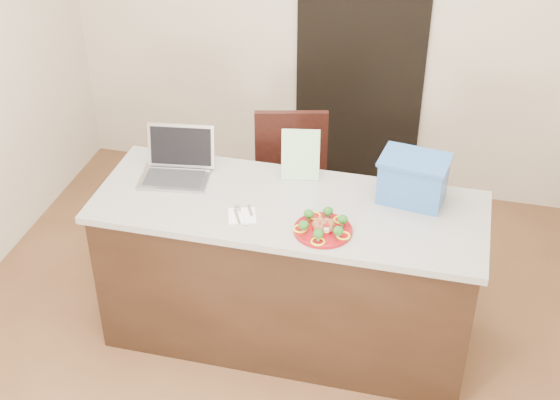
% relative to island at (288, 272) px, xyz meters
% --- Properties ---
extents(ground, '(4.00, 4.00, 0.00)m').
position_rel_island_xyz_m(ground, '(0.00, -0.25, -0.46)').
color(ground, brown).
rests_on(ground, ground).
extents(room_shell, '(4.00, 4.00, 4.00)m').
position_rel_island_xyz_m(room_shell, '(0.00, -0.25, 1.16)').
color(room_shell, white).
rests_on(room_shell, ground).
extents(doorway, '(0.90, 0.02, 2.00)m').
position_rel_island_xyz_m(doorway, '(0.10, 1.73, 0.54)').
color(doorway, black).
rests_on(doorway, ground).
extents(island, '(2.06, 0.76, 0.92)m').
position_rel_island_xyz_m(island, '(0.00, 0.00, 0.00)').
color(island, black).
rests_on(island, ground).
extents(plate, '(0.29, 0.29, 0.02)m').
position_rel_island_xyz_m(plate, '(0.22, -0.20, 0.47)').
color(plate, maroon).
rests_on(plate, island).
extents(meatballs, '(0.12, 0.12, 0.04)m').
position_rel_island_xyz_m(meatballs, '(0.22, -0.19, 0.50)').
color(meatballs, brown).
rests_on(meatballs, plate).
extents(broccoli, '(0.23, 0.25, 0.04)m').
position_rel_island_xyz_m(broccoli, '(0.22, -0.20, 0.52)').
color(broccoli, '#164813').
rests_on(broccoli, plate).
extents(pepper_rings, '(0.29, 0.28, 0.01)m').
position_rel_island_xyz_m(pepper_rings, '(0.22, -0.20, 0.48)').
color(pepper_rings, yellow).
rests_on(pepper_rings, plate).
extents(napkin, '(0.18, 0.18, 0.01)m').
position_rel_island_xyz_m(napkin, '(-0.21, -0.16, 0.46)').
color(napkin, white).
rests_on(napkin, island).
extents(fork, '(0.07, 0.16, 0.00)m').
position_rel_island_xyz_m(fork, '(-0.23, -0.15, 0.47)').
color(fork, silver).
rests_on(fork, napkin).
extents(knife, '(0.06, 0.18, 0.01)m').
position_rel_island_xyz_m(knife, '(-0.18, -0.18, 0.47)').
color(knife, silver).
rests_on(knife, napkin).
extents(yogurt_bottle, '(0.03, 0.03, 0.07)m').
position_rel_island_xyz_m(yogurt_bottle, '(0.24, -0.23, 0.49)').
color(yogurt_bottle, white).
rests_on(yogurt_bottle, island).
extents(laptop, '(0.41, 0.34, 0.26)m').
position_rel_island_xyz_m(laptop, '(-0.66, 0.15, 0.53)').
color(laptop, '#A3A2A6').
rests_on(laptop, island).
extents(leaflet, '(0.21, 0.08, 0.29)m').
position_rel_island_xyz_m(leaflet, '(0.00, 0.27, 0.60)').
color(leaflet, white).
rests_on(leaflet, island).
extents(blue_box, '(0.38, 0.30, 0.25)m').
position_rel_island_xyz_m(blue_box, '(0.62, 0.20, 0.58)').
color(blue_box, '#2C5BA0').
rests_on(blue_box, island).
extents(chair, '(0.55, 0.55, 1.02)m').
position_rel_island_xyz_m(chair, '(-0.18, 0.72, 0.12)').
color(chair, '#34140F').
rests_on(chair, ground).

